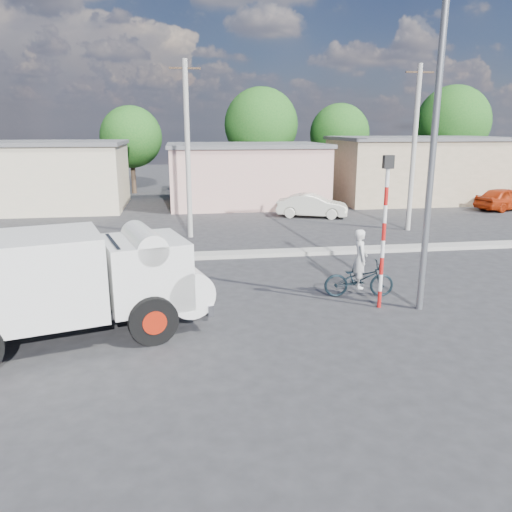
{
  "coord_description": "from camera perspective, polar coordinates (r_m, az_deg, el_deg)",
  "views": [
    {
      "loc": [
        -2.41,
        -11.5,
        5.1
      ],
      "look_at": [
        -0.21,
        2.97,
        1.3
      ],
      "focal_mm": 35.0,
      "sensor_mm": 36.0,
      "label": 1
    }
  ],
  "objects": [
    {
      "name": "car_red",
      "position": [
        35.28,
        26.59,
        5.88
      ],
      "size": [
        4.48,
        2.87,
        1.42
      ],
      "primitive_type": "imported",
      "rotation": [
        0.0,
        0.0,
        1.88
      ],
      "color": "#AA2D0C",
      "rests_on": "ground"
    },
    {
      "name": "bicycle",
      "position": [
        15.68,
        11.68,
        -2.59
      ],
      "size": [
        2.21,
        1.01,
        1.12
      ],
      "primitive_type": "imported",
      "rotation": [
        0.0,
        0.0,
        1.44
      ],
      "color": "black",
      "rests_on": "ground"
    },
    {
      "name": "car_cream",
      "position": [
        29.23,
        6.45,
        5.74
      ],
      "size": [
        4.3,
        2.73,
        1.34
      ],
      "primitive_type": "imported",
      "rotation": [
        0.0,
        0.0,
        1.22
      ],
      "color": "beige",
      "rests_on": "ground"
    },
    {
      "name": "streetlight",
      "position": [
        14.29,
        19.14,
        13.22
      ],
      "size": [
        2.34,
        0.22,
        9.0
      ],
      "color": "slate",
      "rests_on": "ground"
    },
    {
      "name": "truck",
      "position": [
        12.88,
        -20.33,
        -2.66
      ],
      "size": [
        6.89,
        4.02,
        2.69
      ],
      "rotation": [
        0.0,
        0.0,
        0.28
      ],
      "color": "black",
      "rests_on": "ground"
    },
    {
      "name": "utility_poles",
      "position": [
        24.19,
        4.99,
        12.06
      ],
      "size": [
        35.4,
        0.24,
        8.0
      ],
      "color": "#99968E",
      "rests_on": "ground"
    },
    {
      "name": "cyclist",
      "position": [
        15.58,
        11.75,
        -1.37
      ],
      "size": [
        0.52,
        0.71,
        1.82
      ],
      "primitive_type": "imported",
      "rotation": [
        0.0,
        0.0,
        1.44
      ],
      "color": "silver",
      "rests_on": "ground"
    },
    {
      "name": "median",
      "position": [
        20.28,
        -1.56,
        0.21
      ],
      "size": [
        40.0,
        0.8,
        0.16
      ],
      "primitive_type": "cube",
      "color": "#99968E",
      "rests_on": "ground"
    },
    {
      "name": "tree_row",
      "position": [
        40.42,
        0.13,
        14.4
      ],
      "size": [
        43.62,
        7.43,
        8.42
      ],
      "color": "#38281E",
      "rests_on": "ground"
    },
    {
      "name": "traffic_pole",
      "position": [
        14.38,
        14.49,
        4.05
      ],
      "size": [
        0.28,
        0.18,
        4.36
      ],
      "color": "red",
      "rests_on": "ground"
    },
    {
      "name": "building_row",
      "position": [
        33.81,
        -2.71,
        9.5
      ],
      "size": [
        37.8,
        7.3,
        4.44
      ],
      "color": "beige",
      "rests_on": "ground"
    },
    {
      "name": "ground_plane",
      "position": [
        12.81,
        2.95,
        -8.93
      ],
      "size": [
        120.0,
        120.0,
        0.0
      ],
      "primitive_type": "plane",
      "color": "#28282A",
      "rests_on": "ground"
    }
  ]
}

